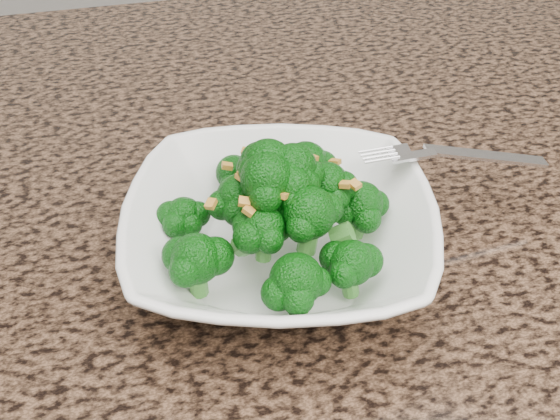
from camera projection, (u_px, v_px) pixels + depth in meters
name	position (u px, v px, depth m)	size (l,w,h in m)	color
granite_counter	(284.00, 262.00, 0.55)	(1.64, 1.04, 0.03)	brown
bowl	(280.00, 234.00, 0.51)	(0.22, 0.22, 0.05)	white
broccoli_pile	(280.00, 168.00, 0.47)	(0.20, 0.20, 0.06)	#09530A
garlic_topping	(280.00, 124.00, 0.45)	(0.12, 0.12, 0.01)	gold
fork	(427.00, 154.00, 0.53)	(0.17, 0.03, 0.01)	silver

